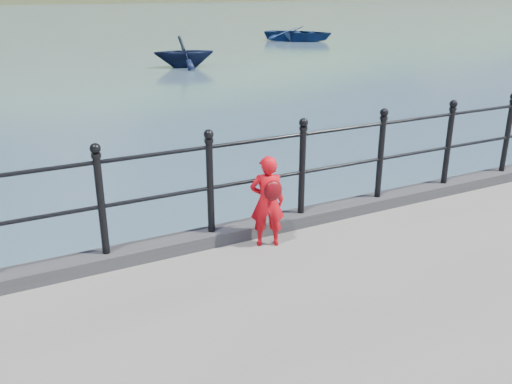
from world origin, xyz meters
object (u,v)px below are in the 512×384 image
railing (258,168)px  child (267,201)px  launch_blue (299,34)px  launch_navy (184,52)px

railing → child: bearing=-99.0°
railing → launch_blue: railing is taller
railing → child: size_ratio=17.08×
railing → launch_navy: size_ratio=6.08×
railing → launch_blue: 37.29m
child → railing: bearing=-76.2°
launch_blue → railing: bearing=-161.3°
railing → child: (-0.05, -0.33, -0.29)m
child → launch_navy: (6.93, 21.65, -0.75)m
child → launch_navy: bearing=-85.0°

